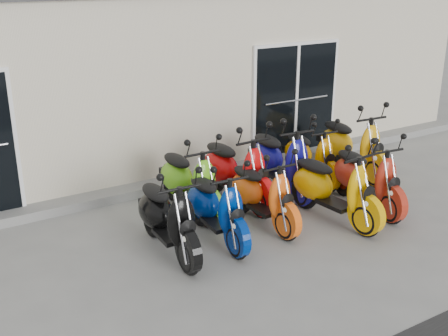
{
  "coord_description": "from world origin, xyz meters",
  "views": [
    {
      "loc": [
        -4.22,
        -6.29,
        3.69
      ],
      "look_at": [
        0.0,
        0.6,
        0.75
      ],
      "focal_mm": 45.0,
      "sensor_mm": 36.0,
      "label": 1
    }
  ],
  "objects_px": {
    "scooter_front_black": "(167,208)",
    "scooter_front_orange_b": "(334,178)",
    "scooter_back_blue": "(281,152)",
    "scooter_back_red": "(236,161)",
    "scooter_back_yellow": "(311,149)",
    "scooter_front_orange_a": "(262,185)",
    "scooter_back_green": "(189,172)",
    "scooter_front_blue": "(216,198)",
    "scooter_front_red": "(367,169)",
    "scooter_back_extra": "(353,137)"
  },
  "relations": [
    {
      "from": "scooter_back_yellow",
      "to": "scooter_front_orange_a",
      "type": "bearing_deg",
      "value": -144.79
    },
    {
      "from": "scooter_front_orange_a",
      "to": "scooter_front_red",
      "type": "height_order",
      "value": "scooter_front_red"
    },
    {
      "from": "scooter_front_black",
      "to": "scooter_back_extra",
      "type": "xyz_separation_m",
      "value": [
        4.2,
        0.94,
        0.06
      ]
    },
    {
      "from": "scooter_back_red",
      "to": "scooter_back_yellow",
      "type": "relative_size",
      "value": 1.18
    },
    {
      "from": "scooter_back_red",
      "to": "scooter_back_yellow",
      "type": "distance_m",
      "value": 1.67
    },
    {
      "from": "scooter_back_green",
      "to": "scooter_back_extra",
      "type": "distance_m",
      "value": 3.33
    },
    {
      "from": "scooter_back_green",
      "to": "scooter_back_extra",
      "type": "bearing_deg",
      "value": -2.05
    },
    {
      "from": "scooter_front_red",
      "to": "scooter_back_green",
      "type": "bearing_deg",
      "value": 158.99
    },
    {
      "from": "scooter_front_blue",
      "to": "scooter_front_orange_a",
      "type": "height_order",
      "value": "scooter_front_blue"
    },
    {
      "from": "scooter_front_orange_b",
      "to": "scooter_back_blue",
      "type": "height_order",
      "value": "scooter_back_blue"
    },
    {
      "from": "scooter_front_orange_b",
      "to": "scooter_back_red",
      "type": "xyz_separation_m",
      "value": [
        -0.89,
        1.32,
        0.03
      ]
    },
    {
      "from": "scooter_front_black",
      "to": "scooter_back_blue",
      "type": "relative_size",
      "value": 0.92
    },
    {
      "from": "scooter_back_green",
      "to": "scooter_front_black",
      "type": "bearing_deg",
      "value": -131.79
    },
    {
      "from": "scooter_front_red",
      "to": "scooter_back_yellow",
      "type": "relative_size",
      "value": 1.08
    },
    {
      "from": "scooter_back_blue",
      "to": "scooter_back_red",
      "type": "bearing_deg",
      "value": -175.83
    },
    {
      "from": "scooter_front_red",
      "to": "scooter_back_extra",
      "type": "distance_m",
      "value": 1.5
    },
    {
      "from": "scooter_front_black",
      "to": "scooter_back_yellow",
      "type": "xyz_separation_m",
      "value": [
        3.35,
        1.09,
        -0.05
      ]
    },
    {
      "from": "scooter_front_black",
      "to": "scooter_back_blue",
      "type": "distance_m",
      "value": 2.74
    },
    {
      "from": "scooter_front_blue",
      "to": "scooter_back_blue",
      "type": "xyz_separation_m",
      "value": [
        1.83,
        0.94,
        0.09
      ]
    },
    {
      "from": "scooter_back_red",
      "to": "scooter_front_blue",
      "type": "bearing_deg",
      "value": -137.47
    },
    {
      "from": "scooter_front_orange_a",
      "to": "scooter_front_red",
      "type": "bearing_deg",
      "value": -12.47
    },
    {
      "from": "scooter_front_blue",
      "to": "scooter_back_blue",
      "type": "distance_m",
      "value": 2.06
    },
    {
      "from": "scooter_front_orange_a",
      "to": "scooter_back_yellow",
      "type": "distance_m",
      "value": 2.05
    },
    {
      "from": "scooter_back_green",
      "to": "scooter_back_yellow",
      "type": "height_order",
      "value": "scooter_back_green"
    },
    {
      "from": "scooter_front_blue",
      "to": "scooter_back_blue",
      "type": "relative_size",
      "value": 0.88
    },
    {
      "from": "scooter_front_orange_b",
      "to": "scooter_back_blue",
      "type": "distance_m",
      "value": 1.32
    },
    {
      "from": "scooter_front_blue",
      "to": "scooter_front_red",
      "type": "distance_m",
      "value": 2.61
    },
    {
      "from": "scooter_front_blue",
      "to": "scooter_back_extra",
      "type": "distance_m",
      "value": 3.58
    },
    {
      "from": "scooter_front_blue",
      "to": "scooter_back_green",
      "type": "height_order",
      "value": "scooter_back_green"
    },
    {
      "from": "scooter_front_orange_a",
      "to": "scooter_back_blue",
      "type": "height_order",
      "value": "scooter_back_blue"
    },
    {
      "from": "scooter_back_red",
      "to": "scooter_back_blue",
      "type": "bearing_deg",
      "value": -3.16
    },
    {
      "from": "scooter_front_black",
      "to": "scooter_back_red",
      "type": "bearing_deg",
      "value": 31.67
    },
    {
      "from": "scooter_front_blue",
      "to": "scooter_back_green",
      "type": "distance_m",
      "value": 1.02
    },
    {
      "from": "scooter_front_orange_a",
      "to": "scooter_back_blue",
      "type": "distance_m",
      "value": 1.33
    },
    {
      "from": "scooter_front_orange_b",
      "to": "scooter_front_red",
      "type": "height_order",
      "value": "scooter_front_orange_b"
    },
    {
      "from": "scooter_front_black",
      "to": "scooter_front_blue",
      "type": "relative_size",
      "value": 1.04
    },
    {
      "from": "scooter_back_yellow",
      "to": "scooter_back_extra",
      "type": "distance_m",
      "value": 0.87
    },
    {
      "from": "scooter_front_black",
      "to": "scooter_front_red",
      "type": "xyz_separation_m",
      "value": [
        3.34,
        -0.29,
        -0.0
      ]
    },
    {
      "from": "scooter_front_red",
      "to": "scooter_back_green",
      "type": "distance_m",
      "value": 2.79
    },
    {
      "from": "scooter_front_orange_b",
      "to": "scooter_back_red",
      "type": "distance_m",
      "value": 1.59
    },
    {
      "from": "scooter_front_orange_a",
      "to": "scooter_back_green",
      "type": "xyz_separation_m",
      "value": [
        -0.71,
        0.94,
        0.05
      ]
    },
    {
      "from": "scooter_front_orange_b",
      "to": "scooter_back_yellow",
      "type": "relative_size",
      "value": 1.12
    },
    {
      "from": "scooter_front_orange_b",
      "to": "scooter_back_extra",
      "type": "height_order",
      "value": "scooter_back_extra"
    },
    {
      "from": "scooter_front_orange_a",
      "to": "scooter_back_red",
      "type": "height_order",
      "value": "scooter_back_red"
    },
    {
      "from": "scooter_back_red",
      "to": "scooter_back_yellow",
      "type": "height_order",
      "value": "scooter_back_red"
    },
    {
      "from": "scooter_back_green",
      "to": "scooter_back_blue",
      "type": "relative_size",
      "value": 0.94
    },
    {
      "from": "scooter_front_blue",
      "to": "scooter_back_green",
      "type": "relative_size",
      "value": 0.94
    },
    {
      "from": "scooter_front_orange_b",
      "to": "scooter_front_blue",
      "type": "bearing_deg",
      "value": 163.1
    },
    {
      "from": "scooter_front_black",
      "to": "scooter_front_orange_b",
      "type": "relative_size",
      "value": 0.97
    },
    {
      "from": "scooter_front_red",
      "to": "scooter_front_blue",
      "type": "bearing_deg",
      "value": -179.72
    }
  ]
}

